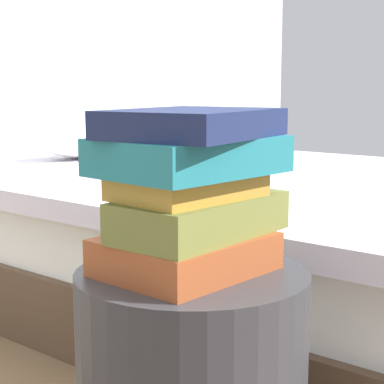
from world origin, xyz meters
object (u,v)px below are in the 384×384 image
object	(u,v)px
book_olive	(200,216)
book_navy	(193,123)
bed	(251,238)
book_teal	(188,155)
book_ochre	(188,186)
book_rust	(186,254)

from	to	relation	value
book_olive	book_navy	world-z (taller)	book_navy
bed	book_teal	size ratio (longest dim) A/B	7.20
book_ochre	bed	bearing A→B (deg)	33.91
book_teal	book_navy	bearing A→B (deg)	-90.68
bed	book_navy	bearing A→B (deg)	-150.06
book_rust	book_olive	world-z (taller)	book_olive
book_rust	book_navy	size ratio (longest dim) A/B	0.95
book_olive	book_ochre	xyz separation A→B (m)	(-0.02, 0.01, 0.05)
bed	book_olive	xyz separation A→B (m)	(-1.05, -0.60, 0.31)
book_rust	book_olive	size ratio (longest dim) A/B	0.88
book_rust	book_teal	world-z (taller)	book_teal
book_rust	book_teal	bearing A→B (deg)	-69.16
bed	book_rust	xyz separation A→B (m)	(-1.06, -0.58, 0.25)
book_olive	book_teal	world-z (taller)	book_teal
book_olive	book_ochre	distance (m)	0.06
book_rust	book_ochre	bearing A→B (deg)	-104.60
book_rust	book_navy	distance (m)	0.21
book_olive	book_ochre	size ratio (longest dim) A/B	1.31
bed	book_teal	xyz separation A→B (m)	(-1.06, -0.58, 0.41)
book_navy	book_ochre	bearing A→B (deg)	107.17
book_olive	book_ochre	bearing A→B (deg)	155.07
book_rust	bed	bearing A→B (deg)	31.98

